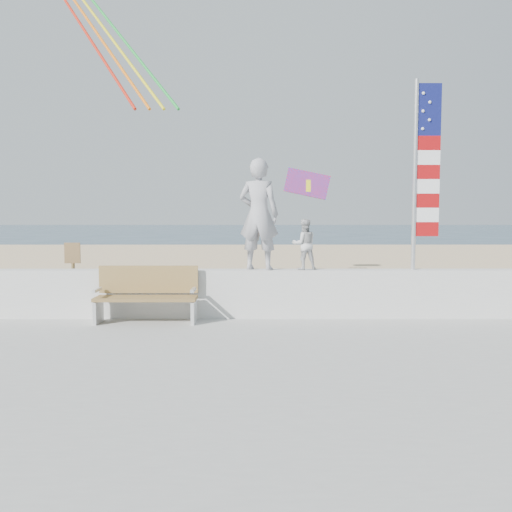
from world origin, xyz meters
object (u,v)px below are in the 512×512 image
Objects in this scene: adult at (259,214)px; flag at (422,167)px; child at (304,244)px; bench at (147,294)px.

flag reaches higher than adult.
child is 3.02m from bench.
flag is at bearing 5.16° from bench.
adult is at bearing -9.20° from child.
flag is (2.17, -0.00, 1.44)m from child.
flag reaches higher than child.
child is 2.60m from flag.
child is 0.53× the size of bench.
flag reaches higher than bench.
flag is (5.03, 0.45, 2.30)m from bench.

